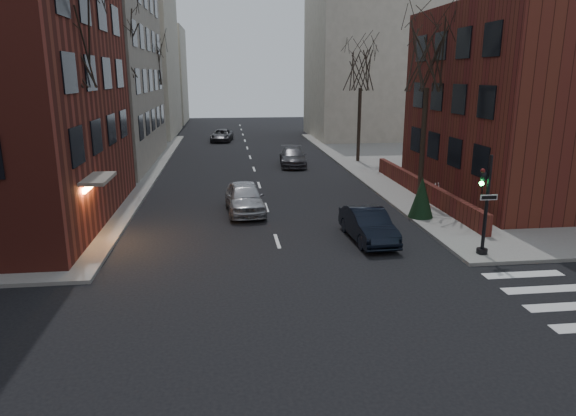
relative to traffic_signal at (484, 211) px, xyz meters
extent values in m
plane|color=black|center=(-7.94, -8.99, -1.91)|extent=(160.00, 160.00, 0.00)
cube|color=#572319|center=(8.56, 10.01, 3.59)|extent=(12.00, 14.00, 11.00)
cube|color=#572319|center=(1.36, 10.01, -1.26)|extent=(0.35, 16.00, 1.00)
cube|color=beige|center=(-22.94, 46.01, 7.09)|extent=(14.00, 16.00, 18.00)
cube|color=beige|center=(7.06, 41.01, 6.09)|extent=(14.00, 14.00, 16.00)
cube|color=beige|center=(-20.94, 63.01, 5.09)|extent=(10.00, 12.00, 14.00)
cylinder|color=black|center=(0.06, 0.01, 0.24)|extent=(0.14, 0.14, 4.00)
cylinder|color=black|center=(0.06, 0.01, -1.66)|extent=(0.44, 0.44, 0.20)
imported|color=black|center=(-0.19, 0.01, 1.09)|extent=(0.16, 0.20, 1.00)
sphere|color=#19FF4C|center=(-0.26, -0.04, 1.14)|extent=(0.18, 0.18, 0.18)
cube|color=white|center=(0.06, -0.11, 0.59)|extent=(0.70, 0.03, 0.22)
cylinder|color=#2D231C|center=(-16.74, 5.01, 1.57)|extent=(0.28, 0.28, 6.65)
cylinder|color=#2D231C|center=(-16.74, 17.01, 1.74)|extent=(0.28, 0.28, 7.00)
cylinder|color=#2D231C|center=(-16.74, 31.01, 1.39)|extent=(0.28, 0.28, 6.30)
cylinder|color=#2D231C|center=(0.86, 9.01, 1.39)|extent=(0.28, 0.28, 6.30)
cylinder|color=#2D231C|center=(0.86, 23.01, 1.22)|extent=(0.28, 0.28, 5.95)
cylinder|color=black|center=(-16.14, 13.01, 1.24)|extent=(0.12, 0.12, 6.00)
sphere|color=#FFA54C|center=(-16.14, 13.01, 4.34)|extent=(0.36, 0.36, 0.36)
cylinder|color=black|center=(-16.14, 33.01, 1.24)|extent=(0.12, 0.12, 6.00)
sphere|color=#FFA54C|center=(-16.14, 33.01, 4.34)|extent=(0.36, 0.36, 0.36)
imported|color=black|center=(-3.94, 2.63, -1.19)|extent=(1.77, 4.44, 1.44)
imported|color=#A9A9AE|center=(-9.15, 8.13, -1.10)|extent=(2.20, 4.86, 1.62)
imported|color=#3D3D42|center=(-4.74, 22.14, -1.19)|extent=(2.36, 5.08, 1.44)
imported|color=#403F44|center=(-10.48, 38.75, -1.26)|extent=(2.73, 4.91, 1.30)
cube|color=white|center=(1.94, 9.18, -1.30)|extent=(0.58, 0.68, 0.92)
cone|color=black|center=(-0.38, 5.58, -0.72)|extent=(1.42, 1.42, 2.07)
camera|label=1|loc=(-10.06, -18.46, 5.23)|focal=32.00mm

